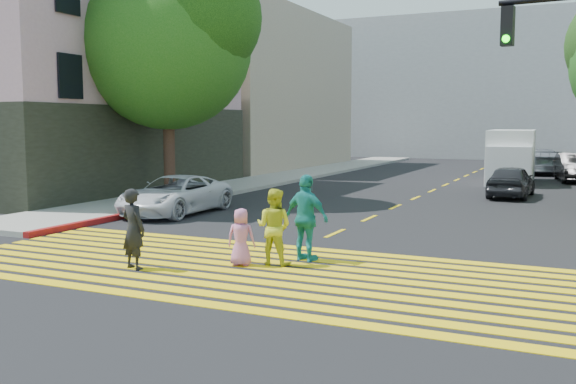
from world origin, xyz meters
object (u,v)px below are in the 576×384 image
Objects in this scene: dark_car_parked at (575,168)px; pedestrian_woman at (274,227)px; tree_left at (169,35)px; pedestrian_man at (133,229)px; white_sedan at (175,195)px; pedestrian_child at (241,237)px; white_van at (511,158)px; silver_car at (541,161)px; pedestrian_extra at (306,218)px; dark_car_near at (511,181)px.

pedestrian_woman is at bearing -112.50° from dark_car_parked.
tree_left is 2.11× the size of dark_car_parked.
pedestrian_man reaches higher than white_sedan.
dark_car_parked is at bearing -117.10° from pedestrian_child.
white_van is at bearing -87.86° from pedestrian_man.
white_van is (8.72, 15.97, 0.61)m from white_sedan.
pedestrian_man reaches higher than silver_car.
pedestrian_woman is 0.28× the size of white_van.
white_van is at bearing 60.49° from white_sedan.
dark_car_parked reaches higher than white_sedan.
pedestrian_child is (8.04, -9.08, -5.61)m from tree_left.
dark_car_near is (2.71, 14.32, -0.28)m from pedestrian_extra.
tree_left reaches higher than pedestrian_woman.
pedestrian_woman reaches higher than dark_car_near.
silver_car reaches higher than white_sedan.
dark_car_near is (5.55, 16.49, -0.17)m from pedestrian_man.
pedestrian_extra is at bearing -129.64° from pedestrian_woman.
dark_car_parked is 0.78× the size of white_van.
tree_left is 13.37m from pedestrian_woman.
pedestrian_woman is 0.42× the size of dark_car_near.
pedestrian_child is at bearing -46.71° from white_sedan.
pedestrian_extra is 8.20m from white_sedan.
pedestrian_extra is at bearing 81.61° from dark_car_near.
pedestrian_woman is 1.33× the size of pedestrian_child.
pedestrian_man reaches higher than pedestrian_child.
pedestrian_woman is 0.71m from pedestrian_child.
dark_car_near is at bearing -94.39° from pedestrian_man.
white_sedan is at bearing 47.86° from dark_car_near.
tree_left is 2.43× the size of dark_car_near.
pedestrian_extra is at bearing -41.68° from tree_left.
dark_car_parked is (5.38, 23.45, -0.07)m from pedestrian_woman.
tree_left is at bearing 125.45° from white_sedan.
pedestrian_child is at bearing -133.03° from pedestrian_man.
white_sedan is at bearing -121.22° from white_van.
tree_left is at bearing -143.00° from dark_car_parked.
tree_left is at bearing 50.68° from silver_car.
dark_car_parked is at bearing -87.70° from pedestrian_extra.
dark_car_parked is at bearing 103.21° from silver_car.
pedestrian_man is at bearing -62.12° from white_sedan.
white_van reaches higher than dark_car_near.
tree_left is 7.74× the size of pedestrian_child.
tree_left is 5.82× the size of pedestrian_woman.
dark_car_parked is at bearing 56.49° from white_sedan.
pedestrian_child is at bearing 58.85° from pedestrian_extra.
pedestrian_man is at bearing 51.86° from pedestrian_extra.
tree_left is 13.24m from pedestrian_extra.
white_van is (2.06, 20.75, 0.31)m from pedestrian_extra.
pedestrian_child is at bearing -48.47° from tree_left.
pedestrian_man is 0.36× the size of white_sedan.
pedestrian_woman reaches higher than white_sedan.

